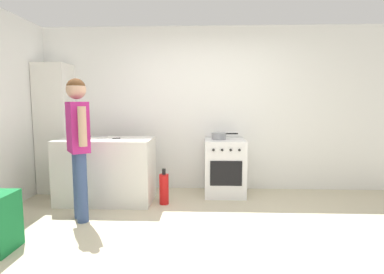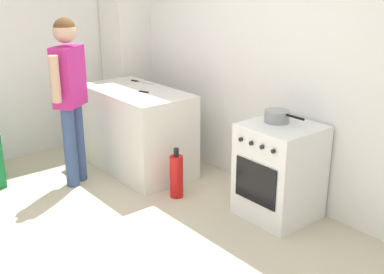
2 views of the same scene
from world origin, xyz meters
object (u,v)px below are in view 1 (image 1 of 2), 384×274
fire_extinguisher (164,189)px  person (78,136)px  oven_left (225,167)px  knife_bread (94,137)px  knife_chef (110,139)px  larder_cabinet (56,129)px  pot (219,136)px

fire_extinguisher → person: bearing=-146.9°
fire_extinguisher → oven_left: bearing=28.8°
knife_bread → knife_chef: size_ratio=1.15×
knife_bread → fire_extinguisher: (1.08, -0.34, -0.69)m
knife_chef → larder_cabinet: size_ratio=0.15×
pot → person: size_ratio=0.24×
oven_left → knife_chef: bearing=-166.1°
knife_chef → larder_cabinet: (-1.02, 0.51, 0.10)m
person → larder_cabinet: (-0.86, 1.18, -0.01)m
knife_bread → larder_cabinet: 0.75m
person → knife_bread: bearing=99.5°
person → fire_extinguisher: size_ratio=3.36×
knife_chef → pot: bearing=15.6°
knife_chef → person: bearing=-103.3°
person → pot: bearing=33.1°
oven_left → larder_cabinet: larder_cabinet is taller
pot → larder_cabinet: larder_cabinet is taller
knife_bread → oven_left: bearing=4.1°
oven_left → pot: size_ratio=2.14×
pot → knife_bread: pot is taller
oven_left → person: (-1.79, -1.08, 0.59)m
knife_chef → person: (-0.16, -0.68, 0.11)m
oven_left → pot: pot is taller
pot → fire_extinguisher: bearing=-147.0°
knife_bread → person: (0.16, -0.94, 0.11)m
oven_left → knife_bread: (-1.95, -0.14, 0.48)m
pot → larder_cabinet: (-2.56, 0.07, 0.10)m
knife_bread → knife_chef: (0.32, -0.27, 0.00)m
fire_extinguisher → knife_bread: bearing=162.6°
oven_left → larder_cabinet: bearing=177.8°
knife_chef → oven_left: bearing=13.9°
pot → knife_chef: bearing=-164.4°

